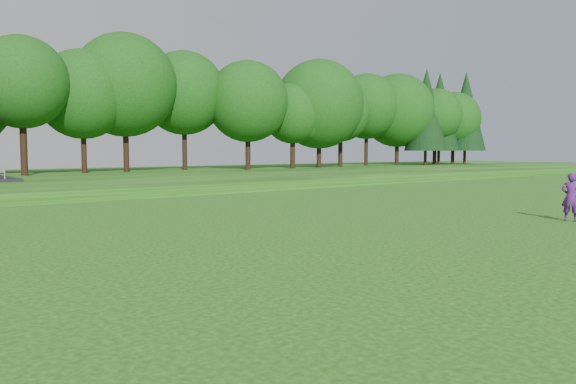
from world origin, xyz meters
TOP-DOWN VIEW (x-y plane):
  - berm at (0.00, 34.00)m, footprint 130.00×30.00m
  - walking_path at (0.00, 20.00)m, footprint 130.00×1.60m
  - treeline at (0.00, 38.00)m, footprint 104.00×7.00m
  - woman at (-0.17, 0.69)m, footprint 0.64×0.76m

SIDE VIEW (x-z plane):
  - walking_path at x=0.00m, z-range 0.00..0.04m
  - berm at x=0.00m, z-range 0.00..0.60m
  - woman at x=-0.17m, z-range 0.00..1.76m
  - treeline at x=0.00m, z-range 0.60..15.60m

